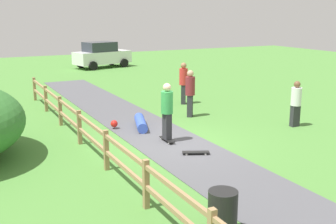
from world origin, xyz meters
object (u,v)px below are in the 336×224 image
at_px(skateboard_loose, 196,152).
at_px(bystander_red, 183,81).
at_px(bystander_maroon, 190,91).
at_px(skater_fallen, 139,123).
at_px(skater_riding, 167,109).
at_px(parked_car_white, 102,55).
at_px(bystander_white, 296,102).
at_px(trash_bin, 223,213).

relative_size(skateboard_loose, bystander_red, 0.43).
bearing_deg(bystander_maroon, skater_fallen, -164.78).
relative_size(skater_riding, skateboard_loose, 2.36).
distance_m(skateboard_loose, bystander_maroon, 4.84).
distance_m(bystander_red, parked_car_white, 14.12).
distance_m(skater_riding, skater_fallen, 2.17).
bearing_deg(skater_riding, bystander_red, 55.78).
height_order(skateboard_loose, bystander_white, bystander_white).
xyz_separation_m(skater_fallen, bystander_white, (5.21, -2.38, 0.73)).
bearing_deg(bystander_white, trash_bin, -141.90).
relative_size(skater_fallen, bystander_maroon, 0.91).
height_order(skater_riding, skater_fallen, skater_riding).
distance_m(skateboard_loose, parked_car_white, 20.93).
bearing_deg(bystander_red, skater_riding, -124.22).
xyz_separation_m(skater_riding, parked_car_white, (4.18, 18.99, -0.13)).
bearing_deg(bystander_red, skater_fallen, -139.90).
bearing_deg(skateboard_loose, trash_bin, -114.60).
xyz_separation_m(trash_bin, skateboard_loose, (1.94, 4.23, -0.36)).
bearing_deg(skater_riding, parked_car_white, 77.58).
distance_m(skateboard_loose, bystander_red, 7.23).
height_order(bystander_maroon, bystander_white, bystander_maroon).
height_order(trash_bin, skater_fallen, trash_bin).
relative_size(bystander_white, parked_car_white, 0.38).
distance_m(skater_fallen, parked_car_white, 17.58).
height_order(bystander_white, parked_car_white, parked_car_white).
relative_size(trash_bin, bystander_white, 0.53).
bearing_deg(bystander_white, skater_fallen, 155.50).
bearing_deg(skater_fallen, skateboard_loose, -84.83).
bearing_deg(trash_bin, bystander_red, 64.45).
xyz_separation_m(skater_riding, bystander_maroon, (2.39, 2.66, -0.05)).
relative_size(skater_riding, bystander_white, 1.13).
bearing_deg(bystander_red, trash_bin, -115.55).
bearing_deg(skater_fallen, trash_bin, -101.83).
xyz_separation_m(skater_fallen, bystander_red, (3.48, 2.93, 0.86)).
relative_size(bystander_red, parked_car_white, 0.42).
height_order(skater_fallen, bystander_red, bystander_red).
bearing_deg(bystander_red, bystander_white, -71.87).
relative_size(skater_riding, bystander_maroon, 1.02).
height_order(trash_bin, bystander_white, bystander_white).
relative_size(bystander_maroon, bystander_white, 1.12).
bearing_deg(skater_riding, skateboard_loose, -83.57).
distance_m(skateboard_loose, bystander_white, 5.09).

